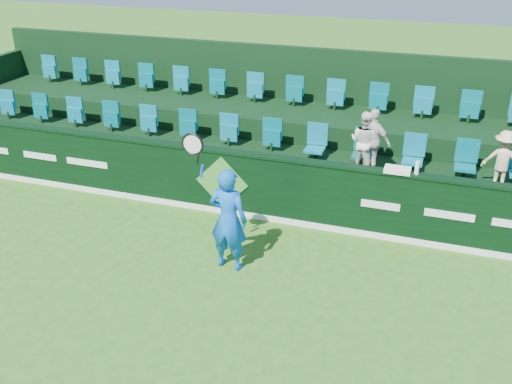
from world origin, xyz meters
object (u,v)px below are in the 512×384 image
(tennis_player, at_px, (228,219))
(spectator_right, at_px, (503,160))
(spectator_left, at_px, (364,142))
(towel, at_px, (397,170))
(drinks_bottle, at_px, (417,168))
(spectator_middle, at_px, (373,141))

(tennis_player, distance_m, spectator_right, 5.26)
(spectator_left, height_order, towel, spectator_left)
(spectator_left, bearing_deg, towel, 146.26)
(tennis_player, height_order, drinks_bottle, tennis_player)
(tennis_player, distance_m, towel, 3.16)
(spectator_left, distance_m, spectator_right, 2.56)
(towel, height_order, drinks_bottle, drinks_bottle)
(spectator_left, height_order, drinks_bottle, spectator_left)
(spectator_left, relative_size, spectator_middle, 0.95)
(tennis_player, bearing_deg, spectator_left, 59.87)
(drinks_bottle, bearing_deg, spectator_left, 134.34)
(spectator_middle, bearing_deg, tennis_player, 80.55)
(tennis_player, height_order, spectator_right, tennis_player)
(tennis_player, bearing_deg, drinks_bottle, 33.45)
(tennis_player, relative_size, spectator_middle, 1.85)
(tennis_player, xyz_separation_m, spectator_middle, (1.90, 2.99, 0.53))
(spectator_right, distance_m, drinks_bottle, 1.85)
(spectator_middle, xyz_separation_m, drinks_bottle, (0.93, -1.12, 0.02))
(spectator_right, xyz_separation_m, towel, (-1.80, -1.12, 0.01))
(spectator_left, height_order, spectator_right, spectator_left)
(spectator_middle, distance_m, drinks_bottle, 1.46)
(spectator_right, relative_size, drinks_bottle, 4.71)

